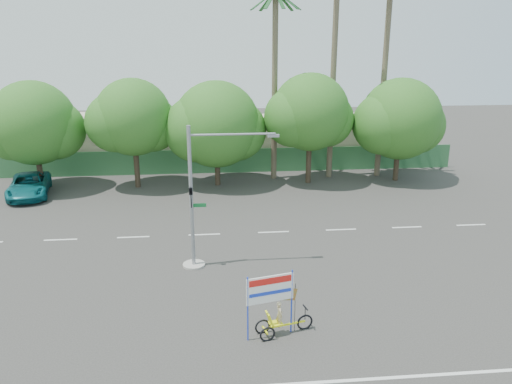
{
  "coord_description": "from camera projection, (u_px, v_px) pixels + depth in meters",
  "views": [
    {
      "loc": [
        -1.58,
        -18.68,
        10.87
      ],
      "look_at": [
        0.66,
        4.74,
        3.5
      ],
      "focal_mm": 35.0,
      "sensor_mm": 36.0,
      "label": 1
    }
  ],
  "objects": [
    {
      "name": "pickup_truck",
      "position": [
        29.0,
        185.0,
        35.32
      ],
      "size": [
        3.6,
        5.97,
        1.55
      ],
      "primitive_type": "imported",
      "rotation": [
        0.0,
        0.0,
        0.2
      ],
      "color": "#0F626A",
      "rests_on": "ground"
    },
    {
      "name": "tree_far_left",
      "position": [
        33.0,
        126.0,
        35.54
      ],
      "size": [
        7.14,
        6.0,
        7.96
      ],
      "color": "#473828",
      "rests_on": "ground"
    },
    {
      "name": "building_right",
      "position": [
        313.0,
        139.0,
        46.03
      ],
      "size": [
        14.0,
        8.0,
        3.6
      ],
      "primitive_type": "cube",
      "color": "beige",
      "rests_on": "ground"
    },
    {
      "name": "traffic_signal",
      "position": [
        198.0,
        210.0,
        23.85
      ],
      "size": [
        4.72,
        1.1,
        7.0
      ],
      "color": "gray",
      "rests_on": "ground"
    },
    {
      "name": "tree_left",
      "position": [
        133.0,
        120.0,
        36.09
      ],
      "size": [
        6.66,
        5.6,
        8.07
      ],
      "color": "#473828",
      "rests_on": "ground"
    },
    {
      "name": "building_left",
      "position": [
        114.0,
        140.0,
        44.33
      ],
      "size": [
        12.0,
        8.0,
        4.0
      ],
      "primitive_type": "cube",
      "color": "beige",
      "rests_on": "ground"
    },
    {
      "name": "palm_tall",
      "position": [
        335.0,
        42.0,
        37.26
      ],
      "size": [
        3.73,
        3.79,
        17.45
      ],
      "color": "#70604C",
      "rests_on": "ground"
    },
    {
      "name": "palm_mid",
      "position": [
        386.0,
        56.0,
        37.95
      ],
      "size": [
        3.73,
        3.79,
        15.45
      ],
      "color": "#70604C",
      "rests_on": "ground"
    },
    {
      "name": "tree_center",
      "position": [
        216.0,
        127.0,
        36.81
      ],
      "size": [
        7.62,
        6.4,
        7.85
      ],
      "color": "#473828",
      "rests_on": "ground"
    },
    {
      "name": "ground",
      "position": [
        251.0,
        304.0,
        21.14
      ],
      "size": [
        120.0,
        120.0,
        0.0
      ],
      "primitive_type": "plane",
      "color": "#33302D",
      "rests_on": "ground"
    },
    {
      "name": "tree_far_right",
      "position": [
        400.0,
        121.0,
        38.03
      ],
      "size": [
        7.38,
        6.2,
        7.94
      ],
      "color": "#473828",
      "rests_on": "ground"
    },
    {
      "name": "trike_billboard",
      "position": [
        276.0,
        310.0,
        18.68
      ],
      "size": [
        2.64,
        0.97,
        2.65
      ],
      "rotation": [
        0.0,
        0.0,
        0.24
      ],
      "color": "black",
      "rests_on": "ground"
    },
    {
      "name": "palm_short",
      "position": [
        275.0,
        64.0,
        37.33
      ],
      "size": [
        3.73,
        3.79,
        14.45
      ],
      "color": "#70604C",
      "rests_on": "ground"
    },
    {
      "name": "tree_right",
      "position": [
        309.0,
        115.0,
        37.22
      ],
      "size": [
        6.9,
        5.8,
        8.36
      ],
      "color": "#473828",
      "rests_on": "ground"
    },
    {
      "name": "fence",
      "position": [
        229.0,
        161.0,
        41.26
      ],
      "size": [
        38.0,
        0.08,
        2.0
      ],
      "primitive_type": "cube",
      "color": "#336B3D",
      "rests_on": "ground"
    }
  ]
}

